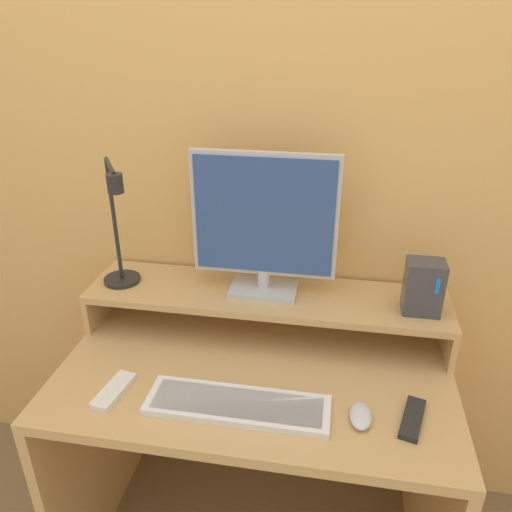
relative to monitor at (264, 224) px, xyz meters
The scene contains 10 objects.
wall_back 0.23m from the monitor, 87.28° to the left, with size 6.00×0.05×2.50m.
desk 0.61m from the monitor, 87.74° to the right, with size 1.09×0.64×0.73m.
monitor_shelf 0.24m from the monitor, 15.34° to the right, with size 1.09×0.26×0.13m.
monitor is the anchor object (origin of this frame).
desk_lamp 0.43m from the monitor, behind, with size 0.16×0.21×0.40m.
router_dock 0.48m from the monitor, ahead, with size 0.10×0.08×0.16m.
keyboard 0.50m from the monitor, 91.30° to the right, with size 0.47×0.14×0.02m.
mouse 0.57m from the monitor, 49.60° to the right, with size 0.05×0.09×0.03m.
remote_control 0.61m from the monitor, 133.16° to the right, with size 0.07×0.15×0.02m.
remote_secondary 0.64m from the monitor, 38.09° to the right, with size 0.08×0.15×0.02m.
Camera 1 is at (0.20, -0.79, 1.63)m, focal length 35.00 mm.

